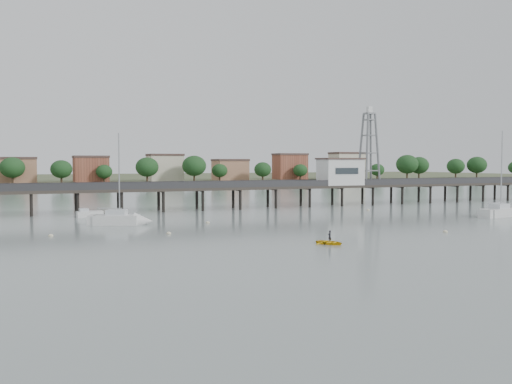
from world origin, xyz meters
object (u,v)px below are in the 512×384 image
lattice_tower (369,149)px  yellow_dinghy (330,244)px  pier (218,188)px  white_tender (89,214)px  sailboat_d (504,212)px  sailboat_b (126,220)px

lattice_tower → yellow_dinghy: (-34.32, -45.74, -11.10)m
pier → yellow_dinghy: (-2.82, -45.74, -3.79)m
lattice_tower → white_tender: bearing=-173.5°
white_tender → yellow_dinghy: (20.23, -39.56, -0.47)m
sailboat_d → white_tender: size_ratio=3.46×
sailboat_d → yellow_dinghy: bearing=-171.5°
sailboat_b → yellow_dinghy: (16.62, -26.64, -0.64)m
yellow_dinghy → white_tender: bearing=86.7°
sailboat_d → yellow_dinghy: sailboat_d is taller
pier → lattice_tower: size_ratio=9.68×
pier → sailboat_b: size_ratio=11.46×
white_tender → lattice_tower: bearing=0.1°
yellow_dinghy → sailboat_b: bearing=91.5°
sailboat_d → sailboat_b: size_ratio=1.07×
lattice_tower → pier: bearing=-180.0°
sailboat_d → white_tender: sailboat_d is taller
sailboat_d → yellow_dinghy: size_ratio=4.74×
yellow_dinghy → sailboat_d: bearing=-7.9°
white_tender → sailboat_b: bearing=-80.7°
lattice_tower → sailboat_d: lattice_tower is taller
sailboat_b → white_tender: size_ratio=3.22×
white_tender → yellow_dinghy: yellow_dinghy is taller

